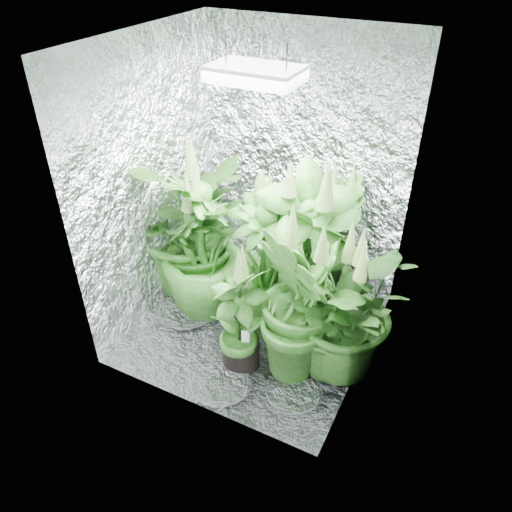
{
  "coord_description": "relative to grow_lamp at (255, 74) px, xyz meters",
  "views": [
    {
      "loc": [
        1.25,
        -2.45,
        2.54
      ],
      "look_at": [
        0.0,
        0.0,
        0.64
      ],
      "focal_mm": 35.0,
      "sensor_mm": 36.0,
      "label": 1
    }
  ],
  "objects": [
    {
      "name": "walls",
      "position": [
        0.0,
        0.0,
        -0.83
      ],
      "size": [
        1.62,
        1.62,
        2.0
      ],
      "color": "silver",
      "rests_on": "ground"
    },
    {
      "name": "plant_label",
      "position": [
        0.13,
        -0.4,
        -1.53
      ],
      "size": [
        0.06,
        0.04,
        0.08
      ],
      "primitive_type": "cube",
      "rotation": [
        -0.21,
        0.0,
        0.4
      ],
      "color": "white",
      "rests_on": "plant_f"
    },
    {
      "name": "plant_c",
      "position": [
        0.29,
        0.64,
        -1.32
      ],
      "size": [
        0.71,
        0.71,
        1.09
      ],
      "rotation": [
        0.0,
        0.0,
        1.95
      ],
      "color": "black",
      "rests_on": "ground"
    },
    {
      "name": "ceiling",
      "position": [
        0.0,
        0.0,
        0.17
      ],
      "size": [
        1.6,
        1.6,
        0.01
      ],
      "primitive_type": "cube",
      "color": "silver",
      "rests_on": "walls"
    },
    {
      "name": "ground",
      "position": [
        0.0,
        0.0,
        -1.83
      ],
      "size": [
        1.6,
        1.6,
        0.0
      ],
      "primitive_type": "plane",
      "color": "silver",
      "rests_on": "ground"
    },
    {
      "name": "grow_lamp",
      "position": [
        0.0,
        0.0,
        0.0
      ],
      "size": [
        0.5,
        0.3,
        0.22
      ],
      "color": "gray",
      "rests_on": "ceiling"
    },
    {
      "name": "plant_b",
      "position": [
        0.32,
        0.11,
        -1.19
      ],
      "size": [
        0.92,
        0.92,
        1.37
      ],
      "rotation": [
        0.0,
        0.0,
        0.6
      ],
      "color": "black",
      "rests_on": "ground"
    },
    {
      "name": "plant_g",
      "position": [
        0.43,
        -0.24,
        -1.26
      ],
      "size": [
        0.82,
        0.82,
        1.21
      ],
      "rotation": [
        0.0,
        0.0,
        5.19
      ],
      "color": "black",
      "rests_on": "ground"
    },
    {
      "name": "plant_f",
      "position": [
        0.08,
        -0.37,
        -1.42
      ],
      "size": [
        0.57,
        0.57,
        0.9
      ],
      "rotation": [
        0.0,
        0.0,
        4.28
      ],
      "color": "black",
      "rests_on": "ground"
    },
    {
      "name": "plant_e",
      "position": [
        0.64,
        -0.13,
        -1.31
      ],
      "size": [
        1.13,
        1.13,
        1.09
      ],
      "rotation": [
        0.0,
        0.0,
        3.45
      ],
      "color": "black",
      "rests_on": "ground"
    },
    {
      "name": "plant_d",
      "position": [
        -0.44,
        0.03,
        -1.28
      ],
      "size": [
        0.86,
        0.86,
        1.19
      ],
      "rotation": [
        0.0,
        0.0,
        2.46
      ],
      "color": "black",
      "rests_on": "ground"
    },
    {
      "name": "plant_a",
      "position": [
        -0.64,
        0.2,
        -1.22
      ],
      "size": [
        1.33,
        1.33,
        1.27
      ],
      "rotation": [
        0.0,
        0.0,
        5.95
      ],
      "color": "black",
      "rests_on": "ground"
    },
    {
      "name": "circulation_fan",
      "position": [
        0.59,
        0.46,
        -1.66
      ],
      "size": [
        0.19,
        0.33,
        0.38
      ],
      "rotation": [
        0.0,
        0.0,
        -0.29
      ],
      "color": "black",
      "rests_on": "ground"
    },
    {
      "name": "plant_h",
      "position": [
        0.04,
        0.07,
        -1.27
      ],
      "size": [
        0.75,
        0.75,
        1.2
      ],
      "rotation": [
        0.0,
        0.0,
        6.03
      ],
      "color": "black",
      "rests_on": "ground"
    }
  ]
}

